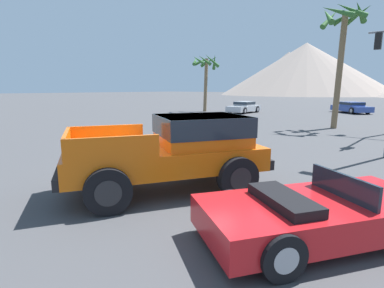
% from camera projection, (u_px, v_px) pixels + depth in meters
% --- Properties ---
extents(ground_plane, '(320.00, 320.00, 0.00)m').
position_uv_depth(ground_plane, '(176.00, 185.00, 7.87)').
color(ground_plane, '#424244').
extents(orange_pickup_truck, '(4.18, 5.30, 1.84)m').
position_uv_depth(orange_pickup_truck, '(179.00, 147.00, 7.45)').
color(orange_pickup_truck, orange).
rests_on(orange_pickup_truck, ground_plane).
extents(red_convertible_car, '(3.61, 4.31, 1.09)m').
position_uv_depth(red_convertible_car, '(318.00, 214.00, 5.04)').
color(red_convertible_car, red).
rests_on(red_convertible_car, ground_plane).
extents(parked_car_blue, '(4.55, 4.29, 1.13)m').
position_uv_depth(parked_car_blue, '(351.00, 107.00, 30.77)').
color(parked_car_blue, '#334C9E').
rests_on(parked_car_blue, ground_plane).
extents(parked_car_silver, '(2.04, 4.46, 1.17)m').
position_uv_depth(parked_car_silver, '(244.00, 107.00, 30.91)').
color(parked_car_silver, '#B7BABF').
rests_on(parked_car_silver, ground_plane).
extents(palm_tree_tall, '(2.87, 3.01, 7.45)m').
position_uv_depth(palm_tree_tall, '(343.00, 35.00, 18.08)').
color(palm_tree_tall, brown).
rests_on(palm_tree_tall, ground_plane).
extents(palm_tree_short, '(3.05, 2.97, 6.08)m').
position_uv_depth(palm_tree_short, '(205.00, 68.00, 32.17)').
color(palm_tree_short, brown).
rests_on(palm_tree_short, ground_plane).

